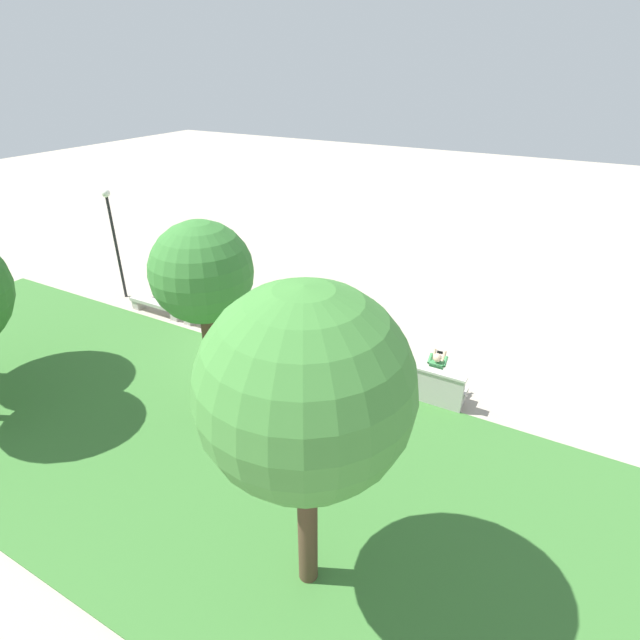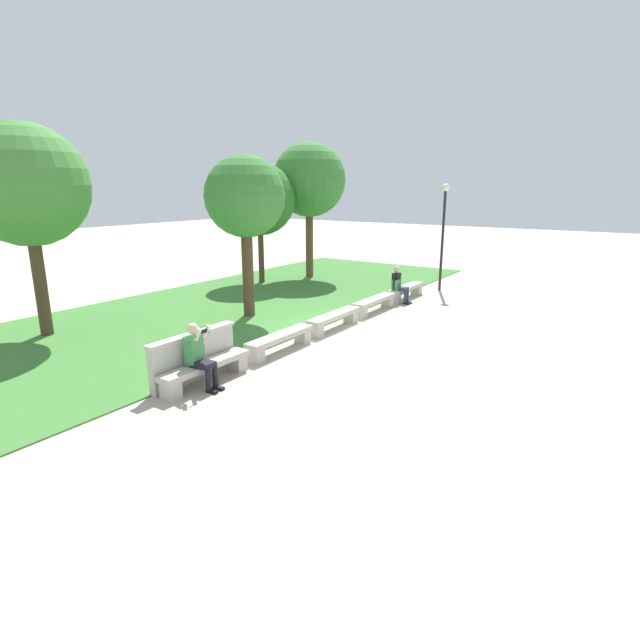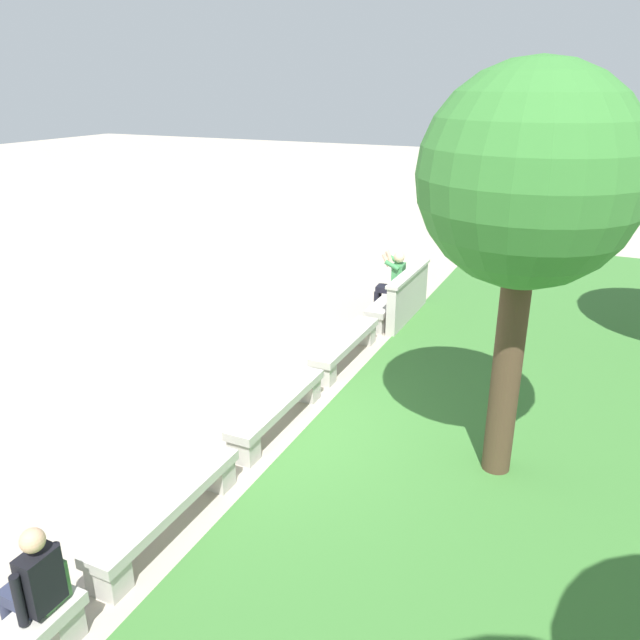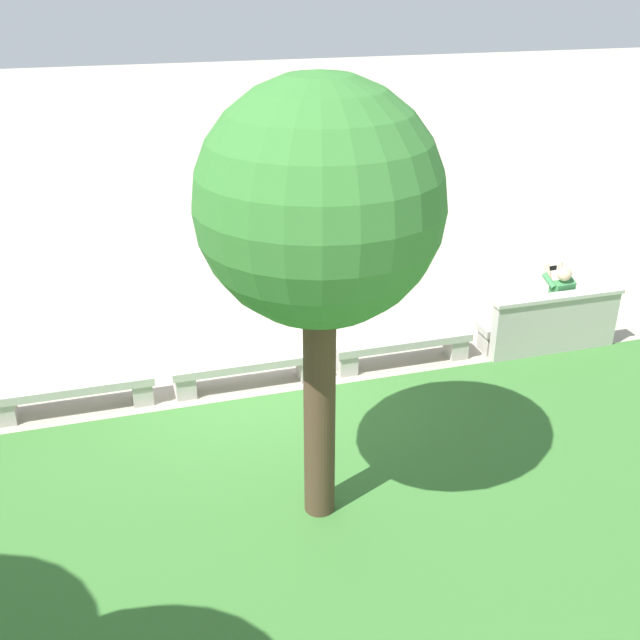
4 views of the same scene
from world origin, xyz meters
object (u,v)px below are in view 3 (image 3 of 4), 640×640
(bench_near, at_px, (346,345))
(person_photographer, at_px, (393,279))
(person_distant, at_px, (33,584))
(tree_right_background, at_px, (529,182))
(bench_far, at_px, (168,509))
(bench_mid, at_px, (278,407))
(bench_main, at_px, (392,303))
(backpack, at_px, (47,585))

(bench_near, distance_m, person_photographer, 2.70)
(person_distant, distance_m, tree_right_background, 5.99)
(bench_far, distance_m, person_distant, 1.67)
(bench_mid, distance_m, person_distant, 4.07)
(bench_main, xyz_separation_m, tree_right_background, (4.61, 2.95, 3.25))
(bench_near, distance_m, bench_far, 4.85)
(bench_near, relative_size, bench_mid, 1.00)
(tree_right_background, bearing_deg, bench_far, -47.98)
(person_photographer, bearing_deg, person_distant, 0.07)
(person_photographer, distance_m, backpack, 9.06)
(bench_mid, bearing_deg, person_distant, -0.94)
(bench_main, height_order, person_distant, person_distant)
(backpack, xyz_separation_m, tree_right_background, (-4.21, 2.95, 2.93))
(backpack, bearing_deg, bench_near, -180.00)
(bench_main, height_order, backpack, backpack)
(bench_near, height_order, person_distant, person_distant)
(bench_near, bearing_deg, person_photographer, -178.33)
(bench_mid, relative_size, person_photographer, 1.65)
(bench_mid, distance_m, person_photographer, 5.10)
(bench_near, xyz_separation_m, backpack, (6.40, 0.00, 0.32))
(person_photographer, distance_m, person_distant, 9.14)
(bench_near, height_order, bench_mid, same)
(bench_mid, distance_m, bench_far, 2.42)
(bench_mid, xyz_separation_m, person_photographer, (-5.08, -0.08, 0.43))
(backpack, height_order, tree_right_background, tree_right_background)
(person_photographer, xyz_separation_m, tree_right_background, (4.85, 3.03, 2.82))
(bench_far, bearing_deg, bench_mid, 180.00)
(bench_far, xyz_separation_m, person_distant, (1.63, -0.07, 0.37))
(backpack, bearing_deg, bench_main, -180.00)
(bench_mid, distance_m, backpack, 3.99)
(bench_mid, xyz_separation_m, backpack, (3.98, 0.00, 0.32))
(bench_near, xyz_separation_m, person_photographer, (-2.66, -0.08, 0.43))
(bench_near, distance_m, bench_mid, 2.42)
(bench_mid, height_order, person_photographer, person_photographer)
(person_photographer, bearing_deg, bench_near, 1.67)
(person_distant, bearing_deg, bench_near, 179.41)
(tree_right_background, bearing_deg, person_distant, -35.14)
(bench_far, relative_size, backpack, 5.09)
(person_distant, height_order, backpack, person_distant)
(bench_mid, relative_size, bench_far, 1.00)
(bench_main, distance_m, backpack, 8.83)
(bench_mid, height_order, bench_far, same)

